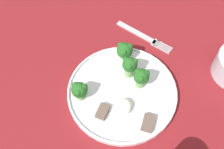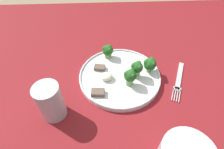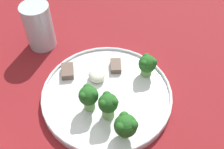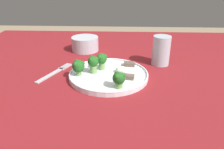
% 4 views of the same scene
% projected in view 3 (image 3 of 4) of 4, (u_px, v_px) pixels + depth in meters
% --- Properties ---
extents(table, '(1.35, 1.17, 0.76)m').
position_uv_depth(table, '(96.00, 113.00, 0.61)').
color(table, maroon).
rests_on(table, ground_plane).
extents(dinner_plate, '(0.26, 0.26, 0.02)m').
position_uv_depth(dinner_plate, '(107.00, 94.00, 0.53)').
color(dinner_plate, white).
rests_on(dinner_plate, table).
extents(drinking_glass, '(0.07, 0.07, 0.11)m').
position_uv_depth(drinking_glass, '(39.00, 28.00, 0.60)').
color(drinking_glass, '#B2C1CC').
rests_on(drinking_glass, table).
extents(broccoli_floret_near_rim_left, '(0.04, 0.04, 0.05)m').
position_uv_depth(broccoli_floret_near_rim_left, '(126.00, 125.00, 0.44)').
color(broccoli_floret_near_rim_left, '#709E56').
rests_on(broccoli_floret_near_rim_left, dinner_plate).
extents(broccoli_floret_center_left, '(0.04, 0.04, 0.05)m').
position_uv_depth(broccoli_floret_center_left, '(147.00, 64.00, 0.54)').
color(broccoli_floret_center_left, '#709E56').
rests_on(broccoli_floret_center_left, dinner_plate).
extents(broccoli_floret_back_left, '(0.04, 0.04, 0.06)m').
position_uv_depth(broccoli_floret_back_left, '(89.00, 96.00, 0.48)').
color(broccoli_floret_back_left, '#709E56').
rests_on(broccoli_floret_back_left, dinner_plate).
extents(broccoli_floret_front_left, '(0.04, 0.04, 0.06)m').
position_uv_depth(broccoli_floret_front_left, '(108.00, 104.00, 0.47)').
color(broccoli_floret_front_left, '#709E56').
rests_on(broccoli_floret_front_left, dinner_plate).
extents(meat_slice_front_slice, '(0.04, 0.03, 0.01)m').
position_uv_depth(meat_slice_front_slice, '(68.00, 71.00, 0.56)').
color(meat_slice_front_slice, brown).
rests_on(meat_slice_front_slice, dinner_plate).
extents(meat_slice_middle_slice, '(0.04, 0.03, 0.01)m').
position_uv_depth(meat_slice_middle_slice, '(116.00, 66.00, 0.57)').
color(meat_slice_middle_slice, brown).
rests_on(meat_slice_middle_slice, dinner_plate).
extents(sauce_dollop, '(0.04, 0.04, 0.02)m').
position_uv_depth(sauce_dollop, '(97.00, 75.00, 0.55)').
color(sauce_dollop, silver).
rests_on(sauce_dollop, dinner_plate).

